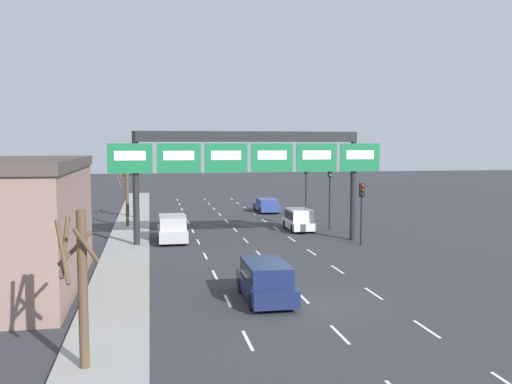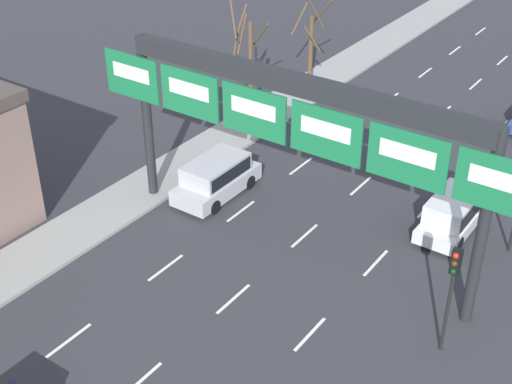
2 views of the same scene
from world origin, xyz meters
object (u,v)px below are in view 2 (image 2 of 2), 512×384
at_px(tree_bare_closest, 248,61).
at_px(sign_gantry, 293,113).
at_px(suv_silver, 216,176).
at_px(tree_bare_third, 311,45).
at_px(suv_white, 453,212).
at_px(traffic_light_near_gantry, 453,280).

bearing_deg(tree_bare_closest, sign_gantry, -46.83).
distance_m(suv_silver, tree_bare_third, 13.09).
bearing_deg(sign_gantry, suv_silver, 161.09).
height_order(suv_white, tree_bare_closest, tree_bare_closest).
bearing_deg(sign_gantry, suv_white, 46.33).
bearing_deg(traffic_light_near_gantry, tree_bare_closest, 145.28).
relative_size(suv_silver, traffic_light_near_gantry, 1.07).
bearing_deg(traffic_light_near_gantry, sign_gantry, 165.41).
relative_size(suv_white, tree_bare_third, 0.74).
bearing_deg(sign_gantry, tree_bare_closest, 133.17).
xyz_separation_m(suv_white, suv_silver, (-9.85, -3.34, 0.06)).
bearing_deg(tree_bare_closest, traffic_light_near_gantry, -34.72).
height_order(suv_silver, tree_bare_closest, tree_bare_closest).
relative_size(suv_white, traffic_light_near_gantry, 0.99).
distance_m(suv_silver, tree_bare_closest, 8.41).
xyz_separation_m(sign_gantry, suv_white, (4.83, 5.06, -5.17)).
xyz_separation_m(suv_silver, tree_bare_third, (-2.77, 12.65, 1.92)).
relative_size(traffic_light_near_gantry, tree_bare_third, 0.75).
bearing_deg(tree_bare_closest, tree_bare_third, 83.21).
bearing_deg(sign_gantry, tree_bare_third, 118.49).
bearing_deg(tree_bare_closest, suv_silver, -64.86).
bearing_deg(tree_bare_third, suv_white, -36.40).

